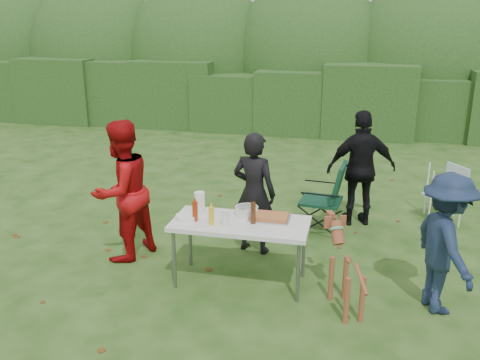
% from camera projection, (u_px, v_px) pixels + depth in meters
% --- Properties ---
extents(ground, '(80.00, 80.00, 0.00)m').
position_uv_depth(ground, '(222.00, 275.00, 5.94)').
color(ground, '#1E4211').
extents(hedge_row, '(22.00, 1.40, 1.70)m').
position_uv_depth(hedge_row, '(301.00, 99.00, 13.11)').
color(hedge_row, '#23471C').
rests_on(hedge_row, ground).
extents(shrub_backdrop, '(20.00, 2.60, 3.20)m').
position_uv_depth(shrub_backdrop, '(308.00, 64.00, 14.36)').
color(shrub_backdrop, '#3D6628').
rests_on(shrub_backdrop, ground).
extents(folding_table, '(1.50, 0.70, 0.74)m').
position_uv_depth(folding_table, '(240.00, 226.00, 5.57)').
color(folding_table, silver).
rests_on(folding_table, ground).
extents(person_cook, '(0.64, 0.49, 1.56)m').
position_uv_depth(person_cook, '(254.00, 193.00, 6.34)').
color(person_cook, black).
rests_on(person_cook, ground).
extents(person_red_jacket, '(0.93, 1.03, 1.74)m').
position_uv_depth(person_red_jacket, '(122.00, 191.00, 6.14)').
color(person_red_jacket, '#A50A0D').
rests_on(person_red_jacket, ground).
extents(person_black_puffy, '(1.05, 0.65, 1.66)m').
position_uv_depth(person_black_puffy, '(361.00, 169.00, 7.18)').
color(person_black_puffy, black).
rests_on(person_black_puffy, ground).
extents(child, '(0.83, 1.07, 1.46)m').
position_uv_depth(child, '(445.00, 244.00, 5.04)').
color(child, '#182743').
rests_on(child, ground).
extents(dog, '(0.68, 0.97, 0.85)m').
position_uv_depth(dog, '(347.00, 273.00, 5.10)').
color(dog, brown).
rests_on(dog, ground).
extents(camping_chair, '(0.69, 0.69, 1.00)m').
position_uv_depth(camping_chair, '(321.00, 197.00, 7.05)').
color(camping_chair, '#103925').
rests_on(camping_chair, ground).
extents(lawn_chair, '(0.68, 0.68, 0.83)m').
position_uv_depth(lawn_chair, '(444.00, 194.00, 7.41)').
color(lawn_chair, '#3E8FC3').
rests_on(lawn_chair, ground).
extents(food_tray, '(0.45, 0.30, 0.02)m').
position_uv_depth(food_tray, '(270.00, 219.00, 5.61)').
color(food_tray, '#B7B7BA').
rests_on(food_tray, folding_table).
extents(focaccia_bread, '(0.40, 0.26, 0.04)m').
position_uv_depth(focaccia_bread, '(270.00, 216.00, 5.60)').
color(focaccia_bread, '#B26534').
rests_on(focaccia_bread, food_tray).
extents(mustard_bottle, '(0.06, 0.06, 0.20)m').
position_uv_depth(mustard_bottle, '(211.00, 216.00, 5.45)').
color(mustard_bottle, gold).
rests_on(mustard_bottle, folding_table).
extents(ketchup_bottle, '(0.06, 0.06, 0.22)m').
position_uv_depth(ketchup_bottle, '(195.00, 211.00, 5.55)').
color(ketchup_bottle, maroon).
rests_on(ketchup_bottle, folding_table).
extents(beer_bottle, '(0.06, 0.06, 0.24)m').
position_uv_depth(beer_bottle, '(253.00, 213.00, 5.48)').
color(beer_bottle, '#47230F').
rests_on(beer_bottle, folding_table).
extents(paper_towel_roll, '(0.12, 0.12, 0.26)m').
position_uv_depth(paper_towel_roll, '(200.00, 203.00, 5.73)').
color(paper_towel_roll, white).
rests_on(paper_towel_roll, folding_table).
extents(cup_stack, '(0.08, 0.08, 0.18)m').
position_uv_depth(cup_stack, '(225.00, 218.00, 5.42)').
color(cup_stack, white).
rests_on(cup_stack, folding_table).
extents(pasta_bowl, '(0.26, 0.26, 0.10)m').
position_uv_depth(pasta_bowl, '(247.00, 211.00, 5.73)').
color(pasta_bowl, silver).
rests_on(pasta_bowl, folding_table).
extents(plate_stack, '(0.24, 0.24, 0.05)m').
position_uv_depth(plate_stack, '(186.00, 217.00, 5.62)').
color(plate_stack, white).
rests_on(plate_stack, folding_table).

